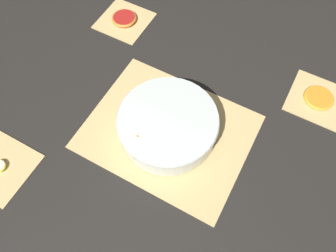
# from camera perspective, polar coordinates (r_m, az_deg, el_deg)

# --- Properties ---
(ground_plane) EXTENTS (6.00, 6.00, 0.00)m
(ground_plane) POSITION_cam_1_polar(r_m,az_deg,el_deg) (0.91, -0.00, -1.03)
(ground_plane) COLOR black
(bamboo_mat_center) EXTENTS (0.44, 0.35, 0.01)m
(bamboo_mat_center) POSITION_cam_1_polar(r_m,az_deg,el_deg) (0.91, -0.00, -0.94)
(bamboo_mat_center) COLOR #D6B775
(bamboo_mat_center) RESTS_ON ground_plane
(coaster_mat_near_left) EXTENTS (0.16, 0.16, 0.01)m
(coaster_mat_near_left) POSITION_cam_1_polar(r_m,az_deg,el_deg) (1.06, 24.62, 4.25)
(coaster_mat_near_left) COLOR #D6B775
(coaster_mat_near_left) RESTS_ON ground_plane
(coaster_mat_near_right) EXTENTS (0.16, 0.16, 0.01)m
(coaster_mat_near_right) POSITION_cam_1_polar(r_m,az_deg,el_deg) (1.18, -7.60, 17.78)
(coaster_mat_near_right) COLOR #D6B775
(coaster_mat_near_right) RESTS_ON ground_plane
(coaster_mat_far_right) EXTENTS (0.16, 0.16, 0.01)m
(coaster_mat_far_right) POSITION_cam_1_polar(r_m,az_deg,el_deg) (0.97, -27.14, -6.40)
(coaster_mat_far_right) COLOR #D6B775
(coaster_mat_far_right) RESTS_ON ground_plane
(fruit_salad_bowl) EXTENTS (0.27, 0.27, 0.07)m
(fruit_salad_bowl) POSITION_cam_1_polar(r_m,az_deg,el_deg) (0.87, -0.02, 0.33)
(fruit_salad_bowl) COLOR silver
(fruit_salad_bowl) RESTS_ON bamboo_mat_center
(orange_slice_whole) EXTENTS (0.09, 0.09, 0.01)m
(orange_slice_whole) POSITION_cam_1_polar(r_m,az_deg,el_deg) (1.05, 24.78, 4.48)
(orange_slice_whole) COLOR orange
(orange_slice_whole) RESTS_ON coaster_mat_near_left
(grapefruit_slice) EXTENTS (0.08, 0.08, 0.01)m
(grapefruit_slice) POSITION_cam_1_polar(r_m,az_deg,el_deg) (1.17, -7.65, 18.10)
(grapefruit_slice) COLOR #B2231E
(grapefruit_slice) RESTS_ON coaster_mat_near_right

